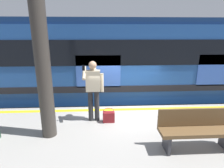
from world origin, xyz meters
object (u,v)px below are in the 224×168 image
Objects in this scene: station_column at (42,56)px; train_carriage at (150,58)px; passenger at (93,86)px; handbag at (109,116)px; bench at (197,128)px.

train_carriage is at bearing -132.38° from station_column.
station_column is (1.09, 0.76, 0.96)m from passenger.
bench reaches higher than handbag.
station_column is at bearing 34.84° from passenger.
train_carriage is 3.83m from passenger.
train_carriage reaches higher than passenger.
train_carriage is 3.18× the size of station_column.
passenger is at bearing -33.01° from bench.
station_column is at bearing -12.21° from bench.
train_carriage is 7.24× the size of passenger.
train_carriage is 34.20× the size of handbag.
train_carriage is at bearing -121.38° from handbag.
passenger is 0.98m from handbag.
station_column reaches higher than passenger.
bench is (-2.30, 1.49, -0.55)m from passenger.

